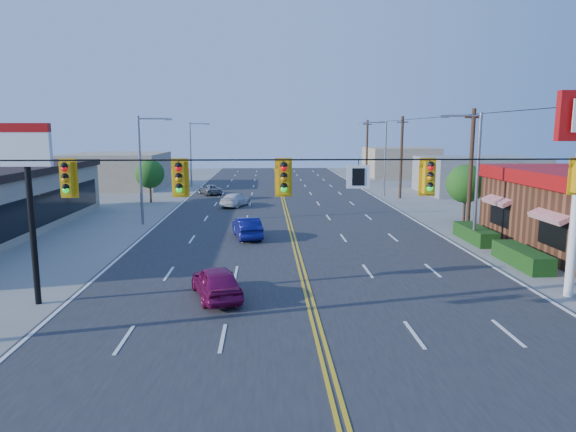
{
  "coord_description": "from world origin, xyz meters",
  "views": [
    {
      "loc": [
        -1.79,
        -16.33,
        6.9
      ],
      "look_at": [
        -0.53,
        11.98,
        2.2
      ],
      "focal_mm": 32.0,
      "sensor_mm": 36.0,
      "label": 1
    }
  ],
  "objects_px": {
    "signal_span": "(317,194)",
    "car_blue": "(247,228)",
    "car_white": "(235,200)",
    "car_magenta": "(216,283)",
    "car_silver": "(210,190)",
    "pizza_hut_sign": "(28,176)"
  },
  "relations": [
    {
      "from": "car_magenta",
      "to": "car_silver",
      "type": "distance_m",
      "value": 35.67
    },
    {
      "from": "signal_span",
      "to": "car_blue",
      "type": "height_order",
      "value": "signal_span"
    },
    {
      "from": "signal_span",
      "to": "car_silver",
      "type": "distance_m",
      "value": 40.68
    },
    {
      "from": "car_magenta",
      "to": "car_silver",
      "type": "height_order",
      "value": "car_magenta"
    },
    {
      "from": "car_white",
      "to": "car_magenta",
      "type": "bearing_deg",
      "value": 112.07
    },
    {
      "from": "pizza_hut_sign",
      "to": "car_white",
      "type": "distance_m",
      "value": 27.76
    },
    {
      "from": "car_magenta",
      "to": "car_white",
      "type": "distance_m",
      "value": 26.36
    },
    {
      "from": "car_magenta",
      "to": "car_blue",
      "type": "relative_size",
      "value": 0.97
    },
    {
      "from": "car_magenta",
      "to": "car_white",
      "type": "bearing_deg",
      "value": -105.18
    },
    {
      "from": "pizza_hut_sign",
      "to": "car_blue",
      "type": "distance_m",
      "value": 15.43
    },
    {
      "from": "car_blue",
      "to": "car_silver",
      "type": "distance_m",
      "value": 23.81
    },
    {
      "from": "pizza_hut_sign",
      "to": "car_white",
      "type": "height_order",
      "value": "pizza_hut_sign"
    },
    {
      "from": "car_white",
      "to": "pizza_hut_sign",
      "type": "bearing_deg",
      "value": 96.91
    },
    {
      "from": "signal_span",
      "to": "car_blue",
      "type": "bearing_deg",
      "value": 99.92
    },
    {
      "from": "car_blue",
      "to": "car_white",
      "type": "bearing_deg",
      "value": -94.8
    },
    {
      "from": "signal_span",
      "to": "pizza_hut_sign",
      "type": "xyz_separation_m",
      "value": [
        -10.88,
        4.0,
        0.3
      ]
    },
    {
      "from": "car_blue",
      "to": "car_white",
      "type": "xyz_separation_m",
      "value": [
        -1.57,
        14.22,
        -0.08
      ]
    },
    {
      "from": "car_magenta",
      "to": "car_silver",
      "type": "bearing_deg",
      "value": -100.31
    },
    {
      "from": "signal_span",
      "to": "pizza_hut_sign",
      "type": "bearing_deg",
      "value": 159.81
    },
    {
      "from": "car_white",
      "to": "car_blue",
      "type": "bearing_deg",
      "value": 116.83
    },
    {
      "from": "signal_span",
      "to": "car_blue",
      "type": "relative_size",
      "value": 5.91
    },
    {
      "from": "car_blue",
      "to": "car_white",
      "type": "relative_size",
      "value": 0.99
    }
  ]
}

